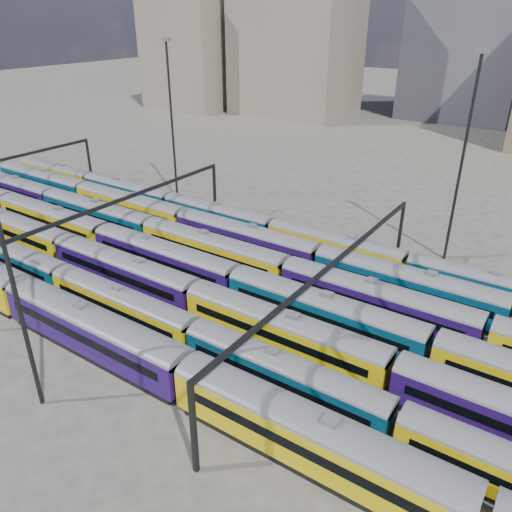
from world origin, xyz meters
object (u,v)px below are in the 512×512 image
Objects in this scene: rake_1 at (283,372)px; rake_2 at (124,268)px; rake_0 at (93,327)px; mast_2 at (5,251)px.

rake_2 is (-24.46, 5.00, 0.27)m from rake_1.
rake_0 is 12.14m from rake_2.
rake_1 is 23.07m from mast_2.
mast_2 reaches higher than rake_0.
rake_0 is 6.21× the size of mast_2.
rake_0 is at bearing -164.12° from rake_1.
rake_1 is (17.58, 5.00, -0.47)m from rake_0.
mast_2 reaches higher than rake_1.
mast_2 is at bearing -143.13° from rake_1.
rake_2 is at bearing 124.53° from rake_0.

